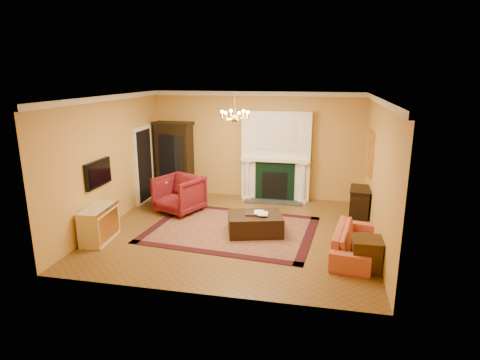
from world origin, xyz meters
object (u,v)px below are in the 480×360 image
(commode, at_px, (99,224))
(end_table, at_px, (366,255))
(console_table, at_px, (359,206))
(china_cabinet, at_px, (175,160))
(coral_sofa, at_px, (355,238))
(pedestal_table, at_px, (161,192))
(wingback_armchair, at_px, (179,193))
(leather_ottoman, at_px, (255,224))

(commode, distance_m, end_table, 5.46)
(end_table, bearing_deg, console_table, 88.59)
(china_cabinet, bearing_deg, coral_sofa, -26.35)
(pedestal_table, xyz_separation_m, coral_sofa, (4.83, -1.96, -0.06))
(console_table, bearing_deg, coral_sofa, -91.02)
(wingback_armchair, bearing_deg, china_cabinet, 136.93)
(china_cabinet, bearing_deg, pedestal_table, -79.28)
(coral_sofa, height_order, console_table, console_table)
(commode, distance_m, leather_ottoman, 3.37)
(coral_sofa, distance_m, end_table, 0.63)
(china_cabinet, distance_m, end_table, 6.40)
(commode, bearing_deg, coral_sofa, -0.91)
(wingback_armchair, distance_m, commode, 2.34)
(console_table, bearing_deg, end_table, -85.47)
(wingback_armchair, height_order, coral_sofa, wingback_armchair)
(end_table, bearing_deg, commode, 177.42)
(china_cabinet, height_order, commode, china_cabinet)
(wingback_armchair, bearing_deg, pedestal_table, -178.69)
(china_cabinet, relative_size, console_table, 2.45)
(leather_ottoman, bearing_deg, china_cabinet, 122.54)
(coral_sofa, xyz_separation_m, end_table, (0.16, -0.61, -0.08))
(commode, height_order, leather_ottoman, commode)
(pedestal_table, xyz_separation_m, commode, (-0.46, -2.32, -0.06))
(coral_sofa, bearing_deg, pedestal_table, 76.71)
(pedestal_table, distance_m, console_table, 5.05)
(china_cabinet, distance_m, leather_ottoman, 3.88)
(commode, height_order, coral_sofa, commode)
(china_cabinet, xyz_separation_m, wingback_armchair, (0.67, -1.50, -0.50))
(coral_sofa, bearing_deg, wingback_armchair, 76.66)
(leather_ottoman, bearing_deg, end_table, -45.18)
(pedestal_table, bearing_deg, wingback_armchair, -21.73)
(leather_ottoman, bearing_deg, commode, -177.29)
(wingback_armchair, height_order, console_table, wingback_armchair)
(wingback_armchair, xyz_separation_m, leather_ottoman, (2.15, -1.04, -0.29))
(coral_sofa, relative_size, console_table, 2.24)
(pedestal_table, bearing_deg, commode, -101.23)
(pedestal_table, relative_size, leather_ottoman, 0.63)
(wingback_armchair, height_order, commode, wingback_armchair)
(console_table, bearing_deg, leather_ottoman, -147.77)
(china_cabinet, height_order, console_table, china_cabinet)
(end_table, bearing_deg, leather_ottoman, 150.20)
(china_cabinet, bearing_deg, leather_ottoman, -35.11)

